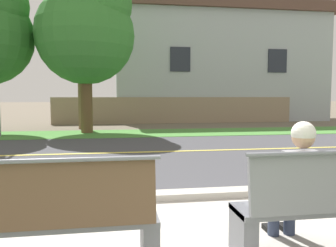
% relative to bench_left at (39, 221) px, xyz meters
% --- Properties ---
extents(ground_plane, '(140.00, 140.00, 0.00)m').
position_rel_bench_left_xyz_m(ground_plane, '(1.36, 7.54, -0.46)').
color(ground_plane, '#665B4C').
extents(curb_edge, '(44.00, 0.30, 0.11)m').
position_rel_bench_left_xyz_m(curb_edge, '(1.36, 1.89, -0.41)').
color(curb_edge, '#ADA89E').
rests_on(curb_edge, ground_plane).
extents(street_asphalt, '(52.00, 8.00, 0.01)m').
position_rel_bench_left_xyz_m(street_asphalt, '(1.36, 6.04, -0.46)').
color(street_asphalt, '#424247').
rests_on(street_asphalt, ground_plane).
extents(road_centre_line, '(48.00, 0.14, 0.01)m').
position_rel_bench_left_xyz_m(road_centre_line, '(1.36, 6.04, -0.45)').
color(road_centre_line, '#E0CC4C').
rests_on(road_centre_line, ground_plane).
extents(far_verge_grass, '(48.00, 2.80, 0.02)m').
position_rel_bench_left_xyz_m(far_verge_grass, '(1.36, 10.61, -0.45)').
color(far_verge_grass, '#478438').
rests_on(far_verge_grass, ground_plane).
extents(bench_left, '(1.98, 0.48, 1.01)m').
position_rel_bench_left_xyz_m(bench_left, '(0.00, 0.00, 0.00)').
color(bench_left, slate).
rests_on(bench_left, ground_plane).
extents(seated_person_grey, '(0.52, 0.68, 1.25)m').
position_rel_bench_left_xyz_m(seated_person_grey, '(2.37, 0.17, 0.21)').
color(seated_person_grey, '#333D56').
rests_on(seated_person_grey, ground_plane).
extents(shade_tree_left, '(3.84, 3.84, 6.34)m').
position_rel_bench_left_xyz_m(shade_tree_left, '(-0.31, 11.02, 3.66)').
color(shade_tree_left, brown).
rests_on(shade_tree_left, ground_plane).
extents(garden_wall, '(13.00, 0.36, 1.40)m').
position_rel_bench_left_xyz_m(garden_wall, '(3.96, 15.41, 0.24)').
color(garden_wall, gray).
rests_on(garden_wall, ground_plane).
extents(house_across_street, '(13.33, 6.91, 6.83)m').
position_rel_bench_left_xyz_m(house_across_street, '(6.96, 18.61, 3.00)').
color(house_across_street, '#A3ADB2').
rests_on(house_across_street, ground_plane).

